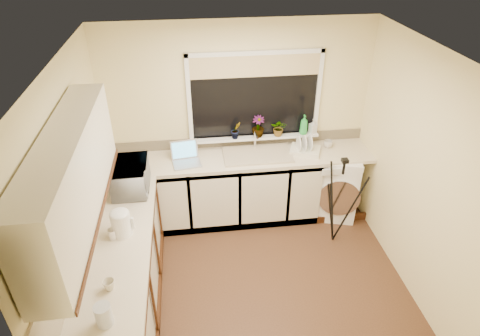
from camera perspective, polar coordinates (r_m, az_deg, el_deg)
name	(u,v)px	position (r m, az deg, el deg)	size (l,w,h in m)	color
floor	(255,284)	(4.61, 2.15, -15.82)	(3.20, 3.20, 0.00)	#553422
ceiling	(262,61)	(3.24, 3.04, 14.62)	(3.20, 3.20, 0.00)	white
wall_back	(238,122)	(5.08, -0.31, 6.45)	(3.20, 3.20, 0.00)	beige
wall_front	(299,332)	(2.74, 8.12, -21.58)	(3.20, 3.20, 0.00)	beige
wall_left	(78,205)	(3.89, -21.47, -4.85)	(3.00, 3.00, 0.00)	beige
wall_right	(422,179)	(4.33, 23.87, -1.45)	(3.00, 3.00, 0.00)	beige
base_cabinet_back	(215,190)	(5.20, -3.44, -3.13)	(2.55, 0.60, 0.86)	silver
base_cabinet_left	(123,291)	(4.12, -15.87, -16.05)	(0.54, 2.40, 0.86)	silver
worktop_back	(241,158)	(4.98, 0.13, 1.38)	(3.20, 0.60, 0.04)	beige
worktop_left	(115,255)	(3.81, -16.87, -11.48)	(0.60, 2.40, 0.04)	beige
upper_cabinet	(72,177)	(3.18, -22.23, -1.22)	(0.28, 1.90, 0.70)	silver
splashback_left	(75,237)	(3.72, -21.87, -8.83)	(0.02, 2.40, 0.45)	beige
splashback_back	(238,140)	(5.18, -0.29, 3.85)	(3.20, 0.02, 0.14)	beige
window_glass	(255,96)	(4.96, 2.03, 9.88)	(1.50, 0.02, 1.00)	black
window_blind	(255,66)	(4.81, 2.16, 13.91)	(1.50, 0.02, 0.25)	tan
windowsill	(254,137)	(5.13, 2.02, 4.32)	(1.60, 0.14, 0.03)	white
sink	(257,155)	(4.99, 2.41, 1.86)	(0.82, 0.46, 0.03)	tan
faucet	(255,140)	(5.09, 2.10, 3.91)	(0.03, 0.03, 0.24)	silver
washing_machine	(331,183)	(5.45, 12.53, -1.98)	(0.62, 0.60, 0.87)	white
laptop	(186,157)	(4.88, -7.53, 1.51)	(0.36, 0.35, 0.23)	#A1A1A8
kettle	(121,224)	(3.91, -16.15, -7.45)	(0.18, 0.18, 0.23)	white
dish_rack	(305,150)	(5.11, 9.00, 2.42)	(0.36, 0.27, 0.05)	beige
tripod	(338,202)	(4.89, 13.48, -4.57)	(0.56, 0.56, 1.15)	black
glass_jug	(104,315)	(3.24, -18.38, -18.77)	(0.12, 0.12, 0.18)	silver
steel_jar	(113,234)	(3.92, -17.23, -8.74)	(0.08, 0.08, 0.10)	silver
microwave	(131,177)	(4.47, -14.93, -1.17)	(0.54, 0.37, 0.30)	silver
plant_b	(236,130)	(5.02, -0.57, 5.27)	(0.12, 0.10, 0.22)	#999999
plant_c	(258,127)	(5.05, 2.53, 5.76)	(0.15, 0.15, 0.27)	#999999
plant_d	(279,128)	(5.10, 5.43, 5.57)	(0.19, 0.17, 0.21)	#999999
soap_bottle_green	(304,125)	(5.17, 8.84, 5.96)	(0.10, 0.10, 0.25)	green
soap_bottle_clear	(313,126)	(5.24, 10.08, 5.72)	(0.08, 0.08, 0.18)	#999999
cup_back	(328,144)	(5.27, 12.12, 3.27)	(0.11, 0.11, 0.09)	beige
cup_left	(109,285)	(3.49, -17.68, -15.18)	(0.10, 0.10, 0.09)	beige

